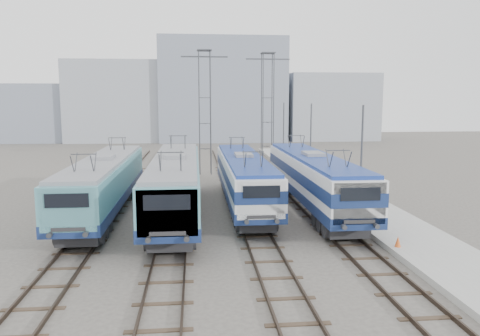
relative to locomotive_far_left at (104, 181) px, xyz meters
name	(u,v)px	position (x,y,z in m)	size (l,w,h in m)	color
ground	(215,238)	(6.75, -5.59, -2.21)	(160.00, 160.00, 0.00)	#514C47
platform	(352,200)	(16.95, 2.41, -2.06)	(4.00, 70.00, 0.30)	#9E9E99
locomotive_far_left	(104,181)	(0.00, 0.00, 0.00)	(2.81, 17.72, 3.33)	navy
locomotive_center_left	(176,181)	(4.50, -0.94, 0.08)	(2.91, 18.41, 3.46)	navy
locomotive_center_right	(244,176)	(9.00, 1.34, -0.01)	(2.72, 17.18, 3.23)	navy
locomotive_far_right	(313,176)	(13.50, 0.14, 0.08)	(2.84, 17.96, 3.38)	navy
catenary_tower_west	(205,107)	(6.75, 16.41, 4.43)	(4.50, 1.20, 12.00)	#3F4247
catenary_tower_east	(268,106)	(13.25, 18.41, 4.43)	(4.50, 1.20, 12.00)	#3F4247
mast_front	(361,166)	(15.35, -3.59, 1.29)	(0.12, 0.12, 7.00)	#3F4247
mast_mid	(311,146)	(15.35, 8.41, 1.29)	(0.12, 0.12, 7.00)	#3F4247
mast_rear	(284,135)	(15.35, 20.41, 1.29)	(0.12, 0.12, 7.00)	#3F4247
safety_cone	(398,242)	(15.36, -8.88, -1.65)	(0.29, 0.29, 0.51)	#D6561F
building_west	(122,102)	(-7.25, 56.41, 4.79)	(18.00, 12.00, 14.00)	#979DA8
building_center	(222,90)	(10.75, 56.41, 6.79)	(22.00, 14.00, 18.00)	gray
building_east	(329,107)	(30.75, 56.41, 3.79)	(16.00, 12.00, 12.00)	#979DA8
building_far_west	(30,113)	(-23.25, 56.41, 2.79)	(14.00, 10.00, 10.00)	gray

